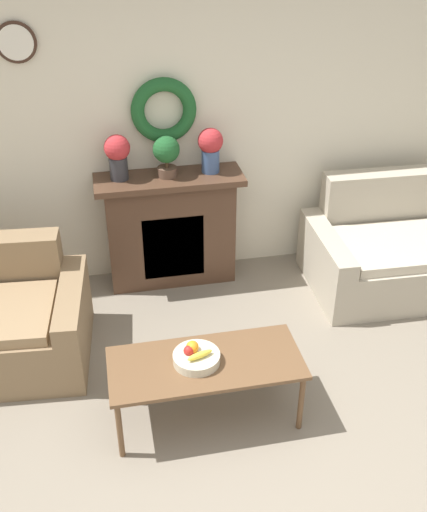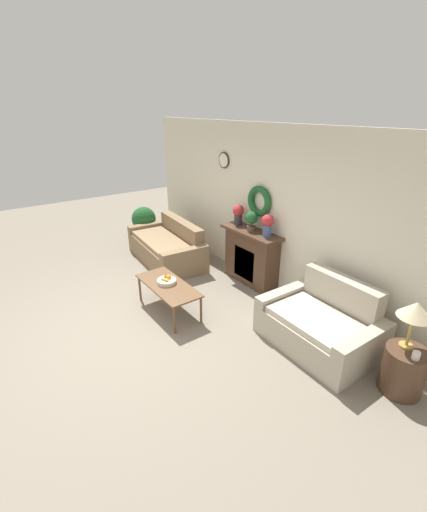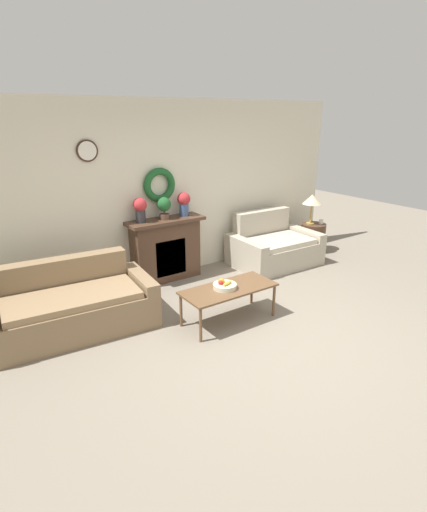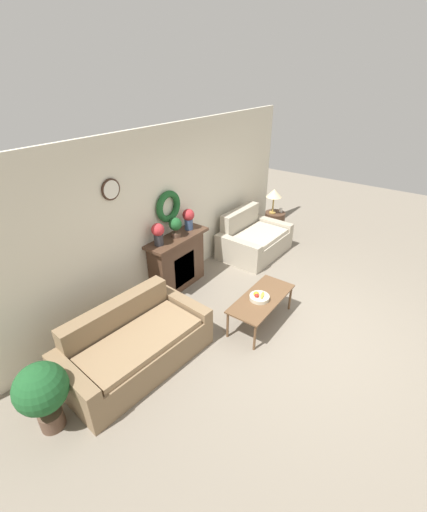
% 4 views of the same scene
% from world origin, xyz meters
% --- Properties ---
extents(ground_plane, '(16.00, 16.00, 0.00)m').
position_xyz_m(ground_plane, '(0.00, 0.00, 0.00)').
color(ground_plane, gray).
extents(wall_back, '(6.80, 0.17, 2.70)m').
position_xyz_m(wall_back, '(-0.00, 2.55, 1.35)').
color(wall_back, beige).
rests_on(wall_back, ground_plane).
extents(fireplace, '(1.19, 0.41, 0.98)m').
position_xyz_m(fireplace, '(-0.11, 2.34, 0.50)').
color(fireplace, '#4C3323').
rests_on(fireplace, ground_plane).
extents(couch_left, '(1.97, 1.09, 0.81)m').
position_xyz_m(couch_left, '(-1.79, 1.60, 0.29)').
color(couch_left, '#846B4C').
rests_on(couch_left, ground_plane).
extents(loveseat_right, '(1.47, 1.04, 0.89)m').
position_xyz_m(loveseat_right, '(1.75, 1.92, 0.30)').
color(loveseat_right, '#B2A893').
rests_on(loveseat_right, ground_plane).
extents(coffee_table, '(1.20, 0.52, 0.46)m').
position_xyz_m(coffee_table, '(-0.13, 0.69, 0.41)').
color(coffee_table, brown).
rests_on(coffee_table, ground_plane).
extents(fruit_bowl, '(0.29, 0.29, 0.12)m').
position_xyz_m(fruit_bowl, '(-0.18, 0.70, 0.50)').
color(fruit_bowl, beige).
rests_on(fruit_bowl, coffee_table).
extents(side_table_by_loveseat, '(0.45, 0.45, 0.54)m').
position_xyz_m(side_table_by_loveseat, '(2.81, 1.97, 0.27)').
color(side_table_by_loveseat, '#4C3323').
rests_on(side_table_by_loveseat, ground_plane).
extents(table_lamp, '(0.35, 0.35, 0.55)m').
position_xyz_m(table_lamp, '(2.76, 2.02, 0.99)').
color(table_lamp, '#B28E42').
rests_on(table_lamp, side_table_by_loveseat).
extents(mug, '(0.08, 0.08, 0.09)m').
position_xyz_m(mug, '(2.91, 1.89, 0.58)').
color(mug, silver).
rests_on(mug, side_table_by_loveseat).
extents(vase_on_mantel_left, '(0.20, 0.20, 0.36)m').
position_xyz_m(vase_on_mantel_left, '(-0.50, 2.35, 1.19)').
color(vase_on_mantel_left, '#2D2D33').
rests_on(vase_on_mantel_left, fireplace).
extents(vase_on_mantel_right, '(0.20, 0.20, 0.36)m').
position_xyz_m(vase_on_mantel_right, '(0.23, 2.35, 1.19)').
color(vase_on_mantel_right, '#3D5684').
rests_on(vase_on_mantel_right, fireplace).
extents(potted_plant_on_mantel, '(0.21, 0.21, 0.33)m').
position_xyz_m(potted_plant_on_mantel, '(-0.12, 2.33, 1.18)').
color(potted_plant_on_mantel, brown).
rests_on(potted_plant_on_mantel, fireplace).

